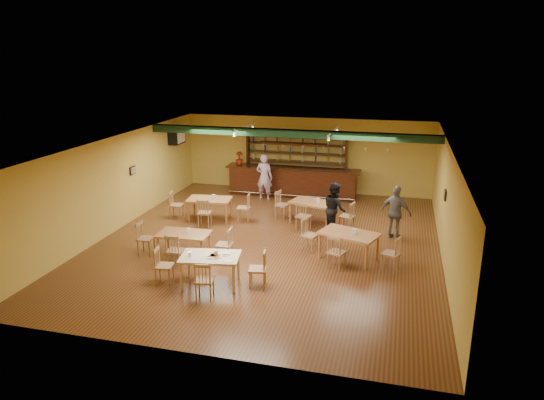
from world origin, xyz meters
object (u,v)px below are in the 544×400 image
(near_table, at_px, (211,270))
(bar_counter, at_px, (293,182))
(dining_table_a, at_px, (210,209))
(patron_bar, at_px, (264,177))
(dining_table_d, at_px, (348,246))
(dining_table_b, at_px, (313,213))
(dining_table_c, at_px, (184,245))
(patron_right_a, at_px, (335,208))

(near_table, bearing_deg, bar_counter, 78.46)
(dining_table_a, relative_size, near_table, 1.02)
(near_table, xyz_separation_m, patron_bar, (-0.66, 7.46, 0.51))
(bar_counter, relative_size, dining_table_d, 3.41)
(bar_counter, relative_size, dining_table_a, 3.63)
(near_table, bearing_deg, dining_table_b, 62.52)
(dining_table_c, relative_size, dining_table_d, 0.91)
(dining_table_b, bearing_deg, near_table, -90.76)
(dining_table_a, distance_m, dining_table_b, 3.54)
(dining_table_c, height_order, patron_right_a, patron_right_a)
(bar_counter, bearing_deg, dining_table_a, -120.80)
(dining_table_c, bearing_deg, dining_table_a, 96.05)
(near_table, bearing_deg, dining_table_d, 28.20)
(dining_table_b, xyz_separation_m, near_table, (-1.66, -5.15, 0.01))
(dining_table_a, relative_size, patron_bar, 0.81)
(dining_table_b, relative_size, patron_right_a, 0.90)
(dining_table_b, distance_m, dining_table_c, 4.76)
(patron_right_a, bearing_deg, dining_table_d, 172.45)
(dining_table_a, bearing_deg, dining_table_c, -87.85)
(bar_counter, distance_m, dining_table_b, 3.42)
(near_table, bearing_deg, dining_table_c, 122.98)
(dining_table_b, distance_m, patron_bar, 3.31)
(bar_counter, bearing_deg, patron_right_a, -60.92)
(dining_table_a, xyz_separation_m, near_table, (1.85, -4.72, 0.02))
(dining_table_c, relative_size, near_table, 0.99)
(dining_table_c, xyz_separation_m, near_table, (1.34, -1.46, 0.03))
(dining_table_a, bearing_deg, patron_right_a, -11.59)
(near_table, relative_size, patron_bar, 0.80)
(patron_right_a, bearing_deg, dining_table_c, 100.99)
(dining_table_a, height_order, dining_table_b, dining_table_b)
(bar_counter, relative_size, dining_table_b, 3.52)
(dining_table_d, bearing_deg, dining_table_b, 137.58)
(dining_table_d, xyz_separation_m, patron_right_a, (-0.66, 1.93, 0.45))
(dining_table_b, bearing_deg, bar_counter, 130.94)
(dining_table_d, bearing_deg, near_table, -122.65)
(dining_table_b, bearing_deg, dining_table_c, -111.96)
(dining_table_b, height_order, patron_right_a, patron_right_a)
(dining_table_b, xyz_separation_m, dining_table_c, (-3.00, -3.70, -0.02))
(bar_counter, height_order, patron_bar, patron_bar)
(dining_table_b, relative_size, patron_bar, 0.84)
(dining_table_c, bearing_deg, dining_table_d, 9.38)
(dining_table_d, bearing_deg, bar_counter, 135.37)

